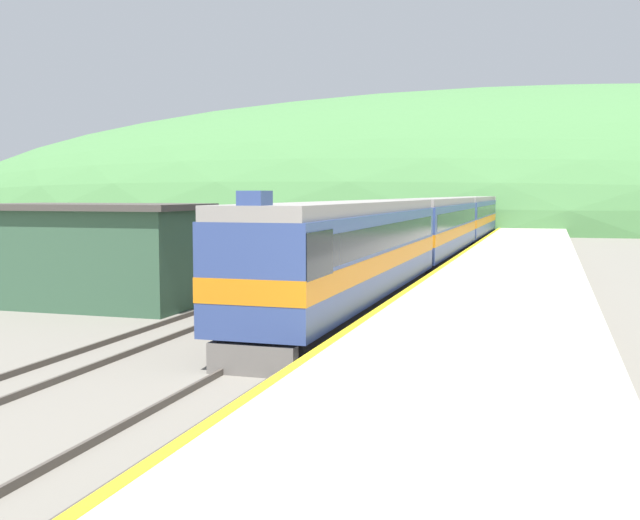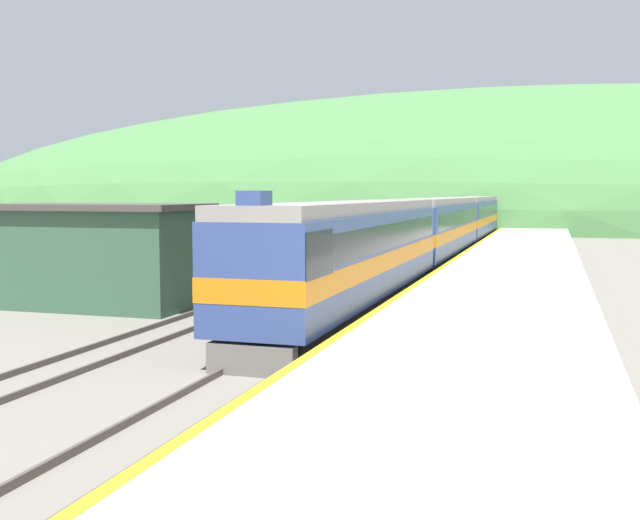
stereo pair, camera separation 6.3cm
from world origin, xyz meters
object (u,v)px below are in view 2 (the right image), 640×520
at_px(carriage_third, 472,218).
at_px(siding_train, 356,233).
at_px(express_train_lead_car, 351,254).
at_px(carriage_fifth, 503,209).
at_px(carriage_second, 437,228).
at_px(carriage_fourth, 491,212).

bearing_deg(carriage_third, siding_train, -101.48).
bearing_deg(siding_train, carriage_third, 78.52).
bearing_deg(express_train_lead_car, carriage_fifth, 90.00).
xyz_separation_m(express_train_lead_car, carriage_second, (0.00, 21.23, -0.01)).
bearing_deg(siding_train, carriage_second, 23.55).
bearing_deg(carriage_third, carriage_fifth, 90.00).
height_order(express_train_lead_car, siding_train, express_train_lead_car).
height_order(carriage_fifth, siding_train, carriage_fifth).
height_order(carriage_second, carriage_third, same).
xyz_separation_m(express_train_lead_car, carriage_fourth, (0.00, 64.23, -0.01)).
relative_size(express_train_lead_car, carriage_second, 0.95).
distance_m(carriage_second, siding_train, 5.24).
bearing_deg(carriage_third, carriage_fourth, 90.00).
relative_size(carriage_fifth, siding_train, 0.73).
relative_size(express_train_lead_car, carriage_fifth, 0.95).
xyz_separation_m(carriage_second, carriage_fifth, (0.00, 64.49, 0.00)).
bearing_deg(siding_train, express_train_lead_car, -75.95).
height_order(carriage_second, siding_train, carriage_second).
distance_m(carriage_fifth, siding_train, 66.75).
distance_m(carriage_third, carriage_fifth, 43.00).
relative_size(carriage_fourth, carriage_fifth, 1.00).
height_order(express_train_lead_car, carriage_third, express_train_lead_car).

